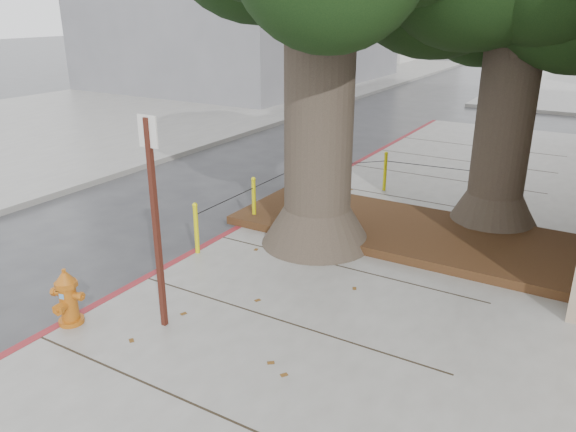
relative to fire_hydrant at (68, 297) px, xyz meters
The scene contains 8 objects.
ground 2.50m from the fire_hydrant, 39.34° to the left, with size 140.00×140.00×0.00m, color #28282B.
sidewalk_opposite 16.74m from the fire_hydrant, 136.37° to the left, with size 14.00×60.00×0.15m, color slate.
curb_red 4.08m from the fire_hydrant, 91.59° to the left, with size 0.14×26.00×0.16m, color maroon.
planter_bed 6.13m from the fire_hydrant, 62.90° to the left, with size 6.40×2.60×0.16m, color black.
bollard_ring 6.01m from the fire_hydrant, 80.22° to the left, with size 3.79×5.39×0.95m.
fire_hydrant is the anchor object (origin of this frame).
signpost 1.80m from the fire_hydrant, 29.06° to the left, with size 0.29×0.07×2.90m.
car_dark 23.22m from the fire_hydrant, 118.28° to the left, with size 1.58×3.89×1.13m, color black.
Camera 1 is at (4.17, -5.81, 4.29)m, focal length 35.00 mm.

